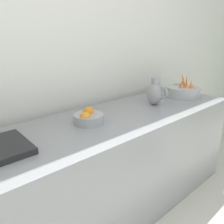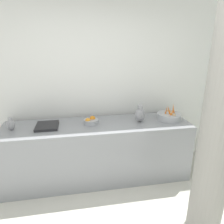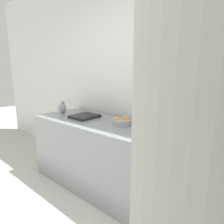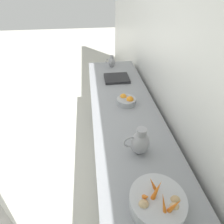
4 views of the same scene
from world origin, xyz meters
name	(u,v)px [view 1 (image 1 of 4)]	position (x,y,z in m)	size (l,w,h in m)	color
tile_wall_left	(110,33)	(-1.95, 0.41, 1.50)	(0.10, 8.57, 3.00)	white
prep_counter	(102,172)	(-1.48, -0.09, 0.44)	(0.73, 2.70, 0.87)	gray
vegetable_colander	(183,91)	(-1.48, 1.02, 0.93)	(0.36, 0.36, 0.23)	#ADAFB5
orange_bowl	(88,118)	(-1.51, -0.18, 0.91)	(0.21, 0.21, 0.11)	#9EA0A5
metal_pitcher_tall	(155,92)	(-1.48, 0.55, 0.99)	(0.21, 0.15, 0.25)	#939399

